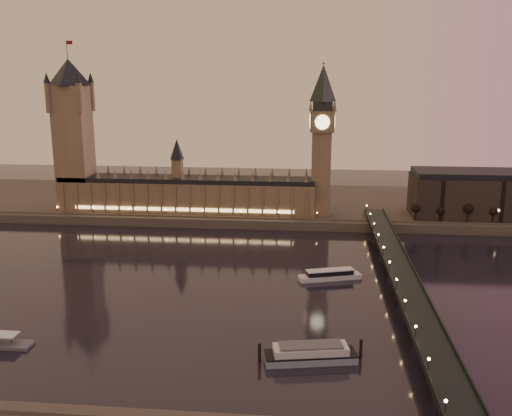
# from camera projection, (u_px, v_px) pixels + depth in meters

# --- Properties ---
(ground) EXTENTS (700.00, 700.00, 0.00)m
(ground) POSITION_uv_depth(u_px,v_px,m) (214.00, 283.00, 286.43)
(ground) COLOR black
(ground) RESTS_ON ground
(far_embankment) EXTENTS (560.00, 130.00, 6.00)m
(far_embankment) POSITION_uv_depth(u_px,v_px,m) (288.00, 204.00, 442.62)
(far_embankment) COLOR #423D35
(far_embankment) RESTS_ON ground
(palace_of_westminster) EXTENTS (180.00, 26.62, 52.00)m
(palace_of_westminster) POSITION_uv_depth(u_px,v_px,m) (186.00, 190.00, 402.24)
(palace_of_westminster) COLOR brown
(palace_of_westminster) RESTS_ON ground
(victoria_tower) EXTENTS (31.68, 31.68, 118.00)m
(victoria_tower) POSITION_uv_depth(u_px,v_px,m) (73.00, 127.00, 399.47)
(victoria_tower) COLOR brown
(victoria_tower) RESTS_ON ground
(big_ben) EXTENTS (17.68, 17.68, 104.00)m
(big_ben) POSITION_uv_depth(u_px,v_px,m) (322.00, 132.00, 383.57)
(big_ben) COLOR brown
(big_ben) RESTS_ON ground
(westminster_bridge) EXTENTS (13.20, 260.00, 15.30)m
(westminster_bridge) POSITION_uv_depth(u_px,v_px,m) (400.00, 278.00, 276.55)
(westminster_bridge) COLOR black
(westminster_bridge) RESTS_ON ground
(bare_tree_0) EXTENTS (5.35, 5.35, 10.87)m
(bare_tree_0) POSITION_uv_depth(u_px,v_px,m) (415.00, 210.00, 377.73)
(bare_tree_0) COLOR black
(bare_tree_0) RESTS_ON ground
(bare_tree_1) EXTENTS (5.35, 5.35, 10.87)m
(bare_tree_1) POSITION_uv_depth(u_px,v_px,m) (440.00, 210.00, 376.18)
(bare_tree_1) COLOR black
(bare_tree_1) RESTS_ON ground
(bare_tree_2) EXTENTS (5.35, 5.35, 10.87)m
(bare_tree_2) POSITION_uv_depth(u_px,v_px,m) (466.00, 211.00, 374.63)
(bare_tree_2) COLOR black
(bare_tree_2) RESTS_ON ground
(bare_tree_3) EXTENTS (5.35, 5.35, 10.87)m
(bare_tree_3) POSITION_uv_depth(u_px,v_px,m) (492.00, 212.00, 373.08)
(bare_tree_3) COLOR black
(bare_tree_3) RESTS_ON ground
(cruise_boat_a) EXTENTS (32.75, 15.97, 5.14)m
(cruise_boat_a) POSITION_uv_depth(u_px,v_px,m) (330.00, 275.00, 290.82)
(cruise_boat_a) COLOR silver
(cruise_boat_a) RESTS_ON ground
(moored_barge) EXTENTS (38.17, 15.48, 7.12)m
(moored_barge) POSITION_uv_depth(u_px,v_px,m) (311.00, 353.00, 208.19)
(moored_barge) COLOR #869EAA
(moored_barge) RESTS_ON ground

